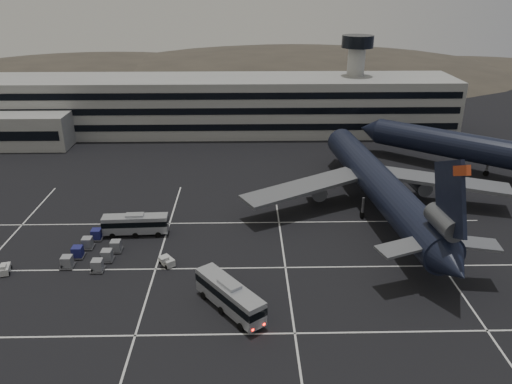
# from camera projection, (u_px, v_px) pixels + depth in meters

# --- Properties ---
(ground) EXTENTS (260.00, 260.00, 0.00)m
(ground) POSITION_uv_depth(u_px,v_px,m) (196.00, 285.00, 65.33)
(ground) COLOR black
(ground) RESTS_ON ground
(lane_markings) EXTENTS (90.00, 55.62, 0.01)m
(lane_markings) POSITION_uv_depth(u_px,v_px,m) (204.00, 282.00, 66.01)
(lane_markings) COLOR silver
(lane_markings) RESTS_ON ground
(terminal) EXTENTS (125.00, 26.00, 24.00)m
(terminal) POSITION_uv_depth(u_px,v_px,m) (208.00, 106.00, 127.95)
(terminal) COLOR gray
(terminal) RESTS_ON ground
(hills) EXTENTS (352.00, 180.00, 44.00)m
(hills) POSITION_uv_depth(u_px,v_px,m) (270.00, 96.00, 226.71)
(hills) COLOR #38332B
(hills) RESTS_ON ground
(trijet_main) EXTENTS (47.26, 57.70, 18.08)m
(trijet_main) POSITION_uv_depth(u_px,v_px,m) (380.00, 185.00, 83.28)
(trijet_main) COLOR black
(trijet_main) RESTS_ON ground
(trijet_far) EXTENTS (48.00, 41.25, 18.08)m
(trijet_far) POSITION_uv_depth(u_px,v_px,m) (495.00, 151.00, 98.93)
(trijet_far) COLOR black
(trijet_far) RESTS_ON ground
(bus_near) EXTENTS (8.79, 10.50, 3.95)m
(bus_near) POSITION_uv_depth(u_px,v_px,m) (230.00, 295.00, 59.52)
(bus_near) COLOR #999CA1
(bus_near) RESTS_ON ground
(bus_far) EXTENTS (10.14, 2.89, 3.55)m
(bus_far) POSITION_uv_depth(u_px,v_px,m) (136.00, 223.00, 77.47)
(bus_far) COLOR #999CA1
(bus_far) RESTS_ON ground
(tug_a) EXTENTS (1.88, 2.53, 1.46)m
(tug_a) POSITION_uv_depth(u_px,v_px,m) (5.00, 269.00, 67.66)
(tug_a) COLOR #B8B8B3
(tug_a) RESTS_ON ground
(tug_b) EXTENTS (2.61, 2.78, 1.54)m
(tug_b) POSITION_uv_depth(u_px,v_px,m) (167.00, 261.00, 69.55)
(tug_b) COLOR #B8B8B3
(tug_b) RESTS_ON ground
(uld_cluster) EXTENTS (7.87, 11.43, 1.69)m
(uld_cluster) POSITION_uv_depth(u_px,v_px,m) (93.00, 251.00, 71.84)
(uld_cluster) COLOR #2D2D30
(uld_cluster) RESTS_ON ground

